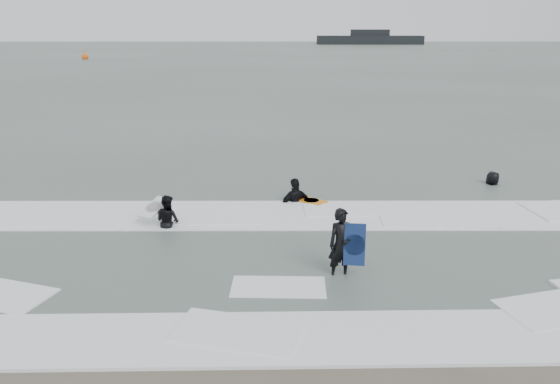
{
  "coord_description": "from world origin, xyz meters",
  "views": [
    {
      "loc": [
        -0.04,
        -9.35,
        5.57
      ],
      "look_at": [
        0.0,
        5.0,
        1.1
      ],
      "focal_mm": 35.0,
      "sensor_mm": 36.0,
      "label": 1
    }
  ],
  "objects_px": {
    "surfer_wading": "(168,228)",
    "vessel_horizon": "(370,39)",
    "surfer_right_far": "(492,186)",
    "surfer_centre": "(340,277)",
    "buoy": "(85,57)",
    "surfer_right_near": "(295,203)"
  },
  "relations": [
    {
      "from": "surfer_wading",
      "to": "vessel_horizon",
      "type": "xyz_separation_m",
      "value": [
        27.08,
        134.05,
        1.4
      ]
    },
    {
      "from": "surfer_right_far",
      "to": "surfer_centre",
      "type": "bearing_deg",
      "value": 22.23
    },
    {
      "from": "surfer_right_far",
      "to": "buoy",
      "type": "distance_m",
      "value": 78.98
    },
    {
      "from": "vessel_horizon",
      "to": "surfer_wading",
      "type": "bearing_deg",
      "value": -101.42
    },
    {
      "from": "surfer_wading",
      "to": "buoy",
      "type": "height_order",
      "value": "buoy"
    },
    {
      "from": "surfer_centre",
      "to": "surfer_right_near",
      "type": "height_order",
      "value": "surfer_right_near"
    },
    {
      "from": "buoy",
      "to": "surfer_centre",
      "type": "bearing_deg",
      "value": -67.48
    },
    {
      "from": "surfer_centre",
      "to": "surfer_right_near",
      "type": "distance_m",
      "value": 5.45
    },
    {
      "from": "surfer_right_near",
      "to": "surfer_right_far",
      "type": "distance_m",
      "value": 7.34
    },
    {
      "from": "buoy",
      "to": "vessel_horizon",
      "type": "distance_m",
      "value": 81.38
    },
    {
      "from": "surfer_centre",
      "to": "surfer_right_near",
      "type": "relative_size",
      "value": 0.85
    },
    {
      "from": "surfer_right_near",
      "to": "buoy",
      "type": "height_order",
      "value": "buoy"
    },
    {
      "from": "surfer_right_far",
      "to": "buoy",
      "type": "height_order",
      "value": "buoy"
    },
    {
      "from": "surfer_wading",
      "to": "surfer_right_near",
      "type": "height_order",
      "value": "surfer_right_near"
    },
    {
      "from": "surfer_right_near",
      "to": "vessel_horizon",
      "type": "height_order",
      "value": "vessel_horizon"
    },
    {
      "from": "vessel_horizon",
      "to": "surfer_right_far",
      "type": "bearing_deg",
      "value": -97.16
    },
    {
      "from": "surfer_wading",
      "to": "surfer_right_far",
      "type": "height_order",
      "value": "surfer_right_far"
    },
    {
      "from": "surfer_wading",
      "to": "buoy",
      "type": "distance_m",
      "value": 78.31
    },
    {
      "from": "surfer_right_far",
      "to": "vessel_horizon",
      "type": "xyz_separation_m",
      "value": [
        16.32,
        129.88,
        1.4
      ]
    },
    {
      "from": "surfer_centre",
      "to": "surfer_right_near",
      "type": "xyz_separation_m",
      "value": [
        -0.86,
        5.38,
        0.0
      ]
    },
    {
      "from": "surfer_centre",
      "to": "surfer_right_far",
      "type": "bearing_deg",
      "value": 34.73
    },
    {
      "from": "surfer_wading",
      "to": "vessel_horizon",
      "type": "relative_size",
      "value": 0.06
    }
  ]
}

